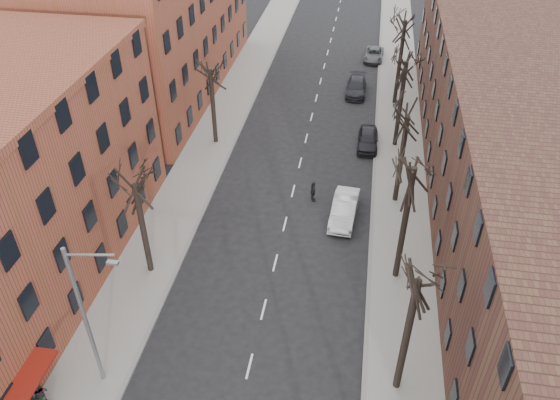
% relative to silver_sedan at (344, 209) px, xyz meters
% --- Properties ---
extents(sidewalk_left, '(4.00, 90.00, 0.15)m').
position_rel_silver_sedan_xyz_m(sidewalk_left, '(-12.00, 9.66, -0.71)').
color(sidewalk_left, gray).
rests_on(sidewalk_left, ground).
extents(sidewalk_right, '(4.00, 90.00, 0.15)m').
position_rel_silver_sedan_xyz_m(sidewalk_right, '(4.00, 9.66, -0.71)').
color(sidewalk_right, gray).
rests_on(sidewalk_right, ground).
extents(building_left_far, '(12.00, 28.00, 14.00)m').
position_rel_silver_sedan_xyz_m(building_left_far, '(-20.00, 18.66, 6.22)').
color(building_left_far, brown).
rests_on(building_left_far, ground).
extents(building_right, '(12.00, 50.00, 10.00)m').
position_rel_silver_sedan_xyz_m(building_right, '(12.00, 4.66, 4.22)').
color(building_right, '#4A2F22').
rests_on(building_right, ground).
extents(tree_right_b, '(5.20, 5.20, 10.80)m').
position_rel_silver_sedan_xyz_m(tree_right_b, '(3.60, -13.34, -0.78)').
color(tree_right_b, black).
rests_on(tree_right_b, ground).
extents(tree_right_c, '(5.20, 5.20, 11.60)m').
position_rel_silver_sedan_xyz_m(tree_right_c, '(3.60, -5.34, -0.78)').
color(tree_right_c, black).
rests_on(tree_right_c, ground).
extents(tree_right_d, '(5.20, 5.20, 10.00)m').
position_rel_silver_sedan_xyz_m(tree_right_d, '(3.60, 2.66, -0.78)').
color(tree_right_d, black).
rests_on(tree_right_d, ground).
extents(tree_right_e, '(5.20, 5.20, 10.80)m').
position_rel_silver_sedan_xyz_m(tree_right_e, '(3.60, 10.66, -0.78)').
color(tree_right_e, black).
rests_on(tree_right_e, ground).
extents(tree_right_f, '(5.20, 5.20, 11.60)m').
position_rel_silver_sedan_xyz_m(tree_right_f, '(3.60, 18.66, -0.78)').
color(tree_right_f, black).
rests_on(tree_right_f, ground).
extents(tree_left_a, '(5.20, 5.20, 9.50)m').
position_rel_silver_sedan_xyz_m(tree_left_a, '(-11.60, -7.34, -0.78)').
color(tree_left_a, black).
rests_on(tree_left_a, ground).
extents(tree_left_b, '(5.20, 5.20, 9.50)m').
position_rel_silver_sedan_xyz_m(tree_left_b, '(-11.60, 8.66, -0.78)').
color(tree_left_b, black).
rests_on(tree_left_b, ground).
extents(streetlight, '(2.45, 0.22, 9.03)m').
position_rel_silver_sedan_xyz_m(streetlight, '(-11.03, -15.34, 4.23)').
color(streetlight, slate).
rests_on(streetlight, ground).
extents(silver_sedan, '(1.98, 4.85, 1.56)m').
position_rel_silver_sedan_xyz_m(silver_sedan, '(0.00, 0.00, 0.00)').
color(silver_sedan, silver).
rests_on(silver_sedan, ground).
extents(parked_car_near, '(1.72, 4.23, 1.44)m').
position_rel_silver_sedan_xyz_m(parked_car_near, '(1.30, 10.14, -0.06)').
color(parked_car_near, black).
rests_on(parked_car_near, ground).
extents(parked_car_mid, '(2.00, 4.80, 1.39)m').
position_rel_silver_sedan_xyz_m(parked_car_mid, '(-0.20, 20.34, -0.09)').
color(parked_car_mid, black).
rests_on(parked_car_mid, ground).
extents(parked_car_far, '(2.24, 4.49, 1.22)m').
position_rel_silver_sedan_xyz_m(parked_car_far, '(1.30, 29.42, -0.17)').
color(parked_car_far, '#515357').
rests_on(parked_car_far, ground).
extents(pedestrian_b, '(1.06, 0.91, 1.87)m').
position_rel_silver_sedan_xyz_m(pedestrian_b, '(-13.38, -17.32, 0.30)').
color(pedestrian_b, '#2A1C24').
rests_on(pedestrian_b, sidewalk_left).
extents(pedestrian_crossing, '(0.70, 1.05, 1.65)m').
position_rel_silver_sedan_xyz_m(pedestrian_crossing, '(-2.39, 1.70, 0.04)').
color(pedestrian_crossing, black).
rests_on(pedestrian_crossing, ground).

